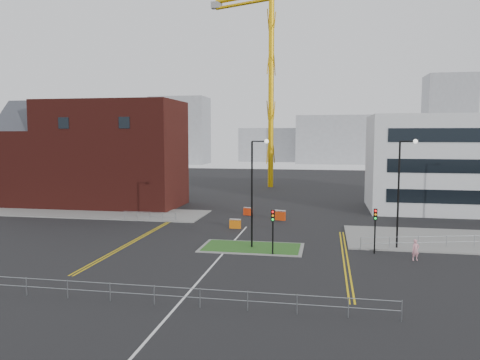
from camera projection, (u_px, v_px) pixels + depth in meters
The scene contains 27 objects.
ground at pixel (205, 274), 31.98m from camera, with size 200.00×200.00×0.00m, color black.
pavement_left at pixel (92, 213), 57.13m from camera, with size 28.00×8.00×0.12m, color slate.
island_kerb at pixel (252, 248), 39.44m from camera, with size 8.60×4.60×0.08m, color slate.
grass_island at pixel (252, 247), 39.44m from camera, with size 8.00×4.00×0.12m, color #224E1A.
brick_building at pixel (92, 155), 62.89m from camera, with size 24.20×10.07×14.24m.
office_block at pixel (473, 163), 57.98m from camera, with size 25.00×12.20×12.00m.
tower_crane at pixel (301, 35), 80.53m from camera, with size 49.49×20.84×38.84m.
streetlamp_island at pixel (255, 184), 38.89m from camera, with size 1.46×0.36×9.18m.
streetlamp_right_near at pixel (401, 185), 38.67m from camera, with size 1.46×0.36×9.18m.
traffic_light_island at pixel (273, 223), 36.86m from camera, with size 0.28×0.33×3.65m.
traffic_light_right at pixel (375, 222), 37.37m from camera, with size 0.28×0.33×3.65m.
railing_front at pixel (177, 292), 26.03m from camera, with size 24.05×0.05×1.10m.
railing_left at pixel (150, 215), 51.52m from camera, with size 6.05×0.05×1.10m.
railing_right at pixel (475, 239), 39.44m from camera, with size 19.05×5.05×1.10m.
centre_line at pixel (212, 266), 33.94m from camera, with size 0.15×30.00×0.01m, color silver.
yellow_left_a at pixel (138, 238), 43.40m from camera, with size 0.12×24.00×0.01m, color gold.
yellow_left_b at pixel (141, 238), 43.34m from camera, with size 0.12×24.00×0.01m, color gold.
yellow_right_a at pixel (343, 258), 36.13m from camera, with size 0.12×20.00×0.01m, color gold.
yellow_right_b at pixel (347, 259), 36.07m from camera, with size 0.12×20.00×0.01m, color gold.
skyline_a at pixel (180, 131), 155.63m from camera, with size 18.00×12.00×22.00m, color gray.
skyline_b at pixel (333, 140), 156.64m from camera, with size 24.00×12.00×16.00m, color gray.
skyline_c at pixel (448, 121), 144.82m from camera, with size 14.00×12.00×28.00m, color gray.
skyline_d at pixel (282, 145), 169.88m from camera, with size 30.00×12.00×12.00m, color gray.
pedestrian at pixel (415, 250), 35.52m from camera, with size 0.59×0.39×1.62m, color pink.
barrier_left at pixel (235, 223), 47.77m from camera, with size 1.16×0.43×0.96m.
barrier_mid at pixel (279, 215), 52.37m from camera, with size 1.40×0.75×1.12m.
barrier_right at pixel (248, 211), 55.60m from camera, with size 1.16×0.65×0.93m.
Camera 1 is at (8.07, -30.25, 9.51)m, focal length 35.00 mm.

